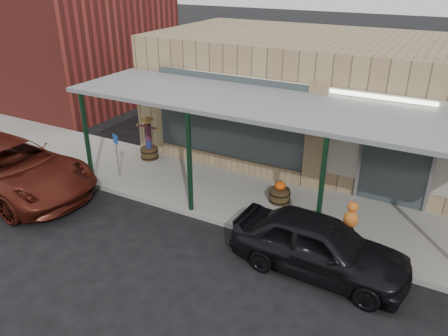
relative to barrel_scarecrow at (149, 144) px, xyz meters
The scene contains 10 objects.
ground 6.73m from the barrel_scarecrow, 41.67° to the right, with size 120.00×120.00×0.00m, color black.
sidewalk 5.11m from the barrel_scarecrow, ahead, with size 40.00×3.20×0.15m, color gray.
storefront 6.39m from the barrel_scarecrow, 36.61° to the left, with size 12.00×6.25×4.20m.
awning 5.59m from the barrel_scarecrow, 10.07° to the right, with size 12.00×3.00×3.04m.
block_buildings_near 9.01m from the barrel_scarecrow, 34.14° to the left, with size 61.00×8.00×8.00m.
barrel_scarecrow is the anchor object (origin of this frame).
barrel_pumpkin 5.26m from the barrel_scarecrow, ahead, with size 0.62×0.62×0.70m.
handicap_sign 1.66m from the barrel_scarecrow, 90.00° to the right, with size 0.28×0.13×1.43m.
parked_sedan 7.69m from the barrel_scarecrow, 23.02° to the right, with size 4.08×1.85×1.54m.
car_maroon 4.43m from the barrel_scarecrow, 121.69° to the right, with size 2.64×5.73×1.59m, color #541A10.
Camera 1 is at (4.07, -6.71, 6.42)m, focal length 35.00 mm.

